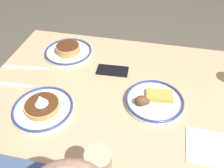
{
  "coord_description": "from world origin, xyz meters",
  "views": [
    {
      "loc": [
        -0.09,
        0.7,
        1.4
      ],
      "look_at": [
        0.06,
        0.0,
        0.75
      ],
      "focal_mm": 37.03,
      "sensor_mm": 36.0,
      "label": 1
    }
  ],
  "objects_px": {
    "plate_near_main": "(153,100)",
    "plate_center_pancakes": "(68,51)",
    "cell_phone": "(113,71)",
    "paper_napkin": "(209,147)",
    "fork_near": "(12,85)",
    "plate_far_companion": "(43,108)",
    "butter_knife": "(26,68)"
  },
  "relations": [
    {
      "from": "plate_near_main",
      "to": "plate_center_pancakes",
      "type": "distance_m",
      "value": 0.51
    },
    {
      "from": "plate_center_pancakes",
      "to": "fork_near",
      "type": "distance_m",
      "value": 0.32
    },
    {
      "from": "cell_phone",
      "to": "paper_napkin",
      "type": "distance_m",
      "value": 0.52
    },
    {
      "from": "plate_far_companion",
      "to": "cell_phone",
      "type": "height_order",
      "value": "plate_far_companion"
    },
    {
      "from": "plate_far_companion",
      "to": "butter_knife",
      "type": "bearing_deg",
      "value": -49.89
    },
    {
      "from": "plate_far_companion",
      "to": "cell_phone",
      "type": "bearing_deg",
      "value": -125.72
    },
    {
      "from": "plate_near_main",
      "to": "butter_knife",
      "type": "relative_size",
      "value": 1.04
    },
    {
      "from": "paper_napkin",
      "to": "plate_near_main",
      "type": "bearing_deg",
      "value": -39.63
    },
    {
      "from": "plate_far_companion",
      "to": "fork_near",
      "type": "height_order",
      "value": "plate_far_companion"
    },
    {
      "from": "butter_knife",
      "to": "plate_center_pancakes",
      "type": "bearing_deg",
      "value": -135.93
    },
    {
      "from": "plate_center_pancakes",
      "to": "fork_near",
      "type": "bearing_deg",
      "value": 60.29
    },
    {
      "from": "fork_near",
      "to": "butter_knife",
      "type": "xyz_separation_m",
      "value": [
        0.0,
        -0.12,
        -0.0
      ]
    },
    {
      "from": "plate_center_pancakes",
      "to": "butter_knife",
      "type": "distance_m",
      "value": 0.22
    },
    {
      "from": "cell_phone",
      "to": "butter_knife",
      "type": "height_order",
      "value": "cell_phone"
    },
    {
      "from": "plate_far_companion",
      "to": "cell_phone",
      "type": "relative_size",
      "value": 1.62
    },
    {
      "from": "plate_far_companion",
      "to": "butter_knife",
      "type": "relative_size",
      "value": 1.04
    },
    {
      "from": "plate_center_pancakes",
      "to": "cell_phone",
      "type": "xyz_separation_m",
      "value": [
        -0.25,
        0.09,
        -0.01
      ]
    },
    {
      "from": "plate_near_main",
      "to": "plate_center_pancakes",
      "type": "xyz_separation_m",
      "value": [
        0.45,
        -0.25,
        0.0
      ]
    },
    {
      "from": "plate_near_main",
      "to": "fork_near",
      "type": "xyz_separation_m",
      "value": [
        0.6,
        0.02,
        -0.01
      ]
    },
    {
      "from": "cell_phone",
      "to": "plate_center_pancakes",
      "type": "bearing_deg",
      "value": -22.66
    },
    {
      "from": "plate_center_pancakes",
      "to": "cell_phone",
      "type": "bearing_deg",
      "value": 160.15
    },
    {
      "from": "plate_near_main",
      "to": "plate_far_companion",
      "type": "distance_m",
      "value": 0.43
    },
    {
      "from": "cell_phone",
      "to": "butter_knife",
      "type": "xyz_separation_m",
      "value": [
        0.4,
        0.06,
        -0.0
      ]
    },
    {
      "from": "plate_near_main",
      "to": "paper_napkin",
      "type": "relative_size",
      "value": 1.56
    },
    {
      "from": "plate_near_main",
      "to": "butter_knife",
      "type": "height_order",
      "value": "plate_near_main"
    },
    {
      "from": "fork_near",
      "to": "cell_phone",
      "type": "bearing_deg",
      "value": -155.25
    },
    {
      "from": "paper_napkin",
      "to": "plate_center_pancakes",
      "type": "bearing_deg",
      "value": -32.93
    },
    {
      "from": "cell_phone",
      "to": "paper_napkin",
      "type": "height_order",
      "value": "cell_phone"
    },
    {
      "from": "cell_phone",
      "to": "fork_near",
      "type": "distance_m",
      "value": 0.44
    },
    {
      "from": "plate_near_main",
      "to": "plate_center_pancakes",
      "type": "bearing_deg",
      "value": -29.54
    },
    {
      "from": "plate_near_main",
      "to": "paper_napkin",
      "type": "distance_m",
      "value": 0.26
    },
    {
      "from": "plate_far_companion",
      "to": "plate_near_main",
      "type": "bearing_deg",
      "value": -162.54
    }
  ]
}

